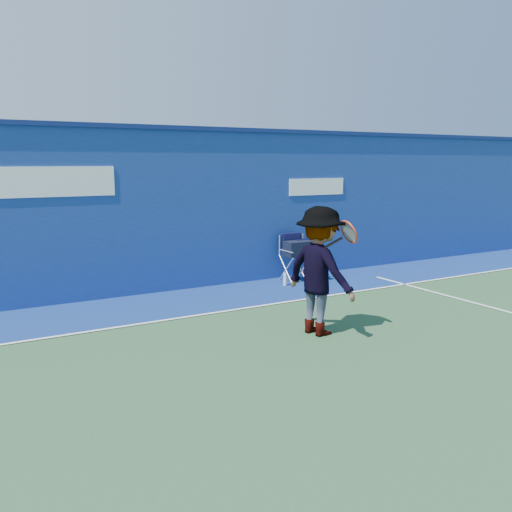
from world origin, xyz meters
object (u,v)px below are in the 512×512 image
tennis_player (320,271)px  directors_chair_right (311,268)px  directors_chair_left (297,261)px  water_bottle (285,279)px

tennis_player → directors_chair_right: bearing=56.5°
directors_chair_left → tennis_player: bearing=-118.8°
directors_chair_left → tennis_player: tennis_player is taller
directors_chair_left → tennis_player: size_ratio=0.53×
water_bottle → tennis_player: 3.13m
water_bottle → directors_chair_right: bearing=9.1°
directors_chair_right → tennis_player: 3.54m
directors_chair_left → directors_chair_right: (0.24, -0.17, -0.14)m
directors_chair_left → directors_chair_right: directors_chair_left is taller
directors_chair_left → water_bottle: size_ratio=3.71×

